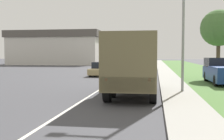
# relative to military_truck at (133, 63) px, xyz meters

# --- Properties ---
(ground_plane) EXTENTS (180.00, 180.00, 0.00)m
(ground_plane) POSITION_rel_military_truck_xyz_m (-2.20, 27.26, -1.66)
(ground_plane) COLOR #424247
(lane_centre_stripe) EXTENTS (0.12, 120.00, 0.00)m
(lane_centre_stripe) POSITION_rel_military_truck_xyz_m (-2.20, 27.26, -1.66)
(lane_centre_stripe) COLOR silver
(lane_centre_stripe) RESTS_ON ground
(sidewalk_right) EXTENTS (1.80, 120.00, 0.12)m
(sidewalk_right) POSITION_rel_military_truck_xyz_m (2.30, 27.26, -1.60)
(sidewalk_right) COLOR #9E9B93
(sidewalk_right) RESTS_ON ground
(grass_strip_right) EXTENTS (7.00, 120.00, 0.02)m
(grass_strip_right) POSITION_rel_military_truck_xyz_m (6.70, 27.26, -1.65)
(grass_strip_right) COLOR #4C7538
(grass_strip_right) RESTS_ON ground
(military_truck) EXTENTS (2.30, 6.54, 3.03)m
(military_truck) POSITION_rel_military_truck_xyz_m (0.00, 0.00, 0.00)
(military_truck) COLOR #474C38
(military_truck) RESTS_ON ground
(car_nearest_ahead) EXTENTS (1.92, 4.32, 1.35)m
(car_nearest_ahead) POSITION_rel_military_truck_xyz_m (-4.16, 13.26, -1.04)
(car_nearest_ahead) COLOR tan
(car_nearest_ahead) RESTS_ON ground
(car_second_ahead) EXTENTS (1.86, 4.26, 1.45)m
(car_second_ahead) POSITION_rel_military_truck_xyz_m (-0.68, 27.47, -1.00)
(car_second_ahead) COLOR #B7BABF
(car_second_ahead) RESTS_ON ground
(car_third_ahead) EXTENTS (1.73, 4.44, 1.60)m
(car_third_ahead) POSITION_rel_military_truck_xyz_m (-3.77, 36.24, -0.94)
(car_third_ahead) COLOR tan
(car_third_ahead) RESTS_ON ground
(pickup_truck) EXTENTS (1.95, 5.51, 1.84)m
(pickup_truck) POSITION_rel_military_truck_xyz_m (5.88, 7.10, -0.77)
(pickup_truck) COLOR navy
(pickup_truck) RESTS_ON grass_strip_right
(lamp_post) EXTENTS (1.69, 0.24, 8.32)m
(lamp_post) POSITION_rel_military_truck_xyz_m (2.37, 1.51, 3.32)
(lamp_post) COLOR gray
(lamp_post) RESTS_ON sidewalk_right
(tree_mid_right) EXTENTS (3.18, 3.18, 6.00)m
(tree_mid_right) POSITION_rel_military_truck_xyz_m (6.54, 11.72, 2.74)
(tree_mid_right) COLOR #4C3D2D
(tree_mid_right) RESTS_ON grass_strip_right
(building_distant) EXTENTS (19.24, 12.64, 6.93)m
(building_distant) POSITION_rel_military_truck_xyz_m (-19.44, 44.14, 1.85)
(building_distant) COLOR beige
(building_distant) RESTS_ON ground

